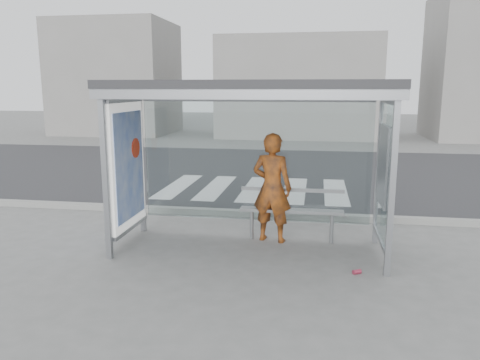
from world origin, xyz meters
name	(u,v)px	position (x,y,z in m)	size (l,w,h in m)	color
ground	(249,250)	(0.00, 0.00, 0.00)	(80.00, 80.00, 0.00)	slate
road	(282,172)	(0.00, 7.00, 0.00)	(30.00, 10.00, 0.01)	#2B2B2E
curb	(263,214)	(0.00, 1.95, 0.06)	(30.00, 0.18, 0.12)	gray
crosswalk	(255,189)	(-0.50, 4.50, 0.00)	(4.55, 3.00, 0.00)	silver
bus_shelter	(226,123)	(-0.37, 0.06, 1.98)	(4.25, 1.65, 2.62)	gray
building_left	(117,78)	(-10.00, 18.00, 3.00)	(6.00, 5.00, 6.00)	gray
building_center	(299,88)	(0.00, 18.00, 2.50)	(8.00, 5.00, 5.00)	gray
person	(272,188)	(0.30, 0.53, 0.90)	(0.66, 0.43, 1.81)	orange
bench	(292,210)	(0.63, 0.58, 0.52)	(1.70, 0.21, 0.88)	slate
soda_can	(357,272)	(1.61, -0.71, 0.03)	(0.06, 0.06, 0.12)	#DC4061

